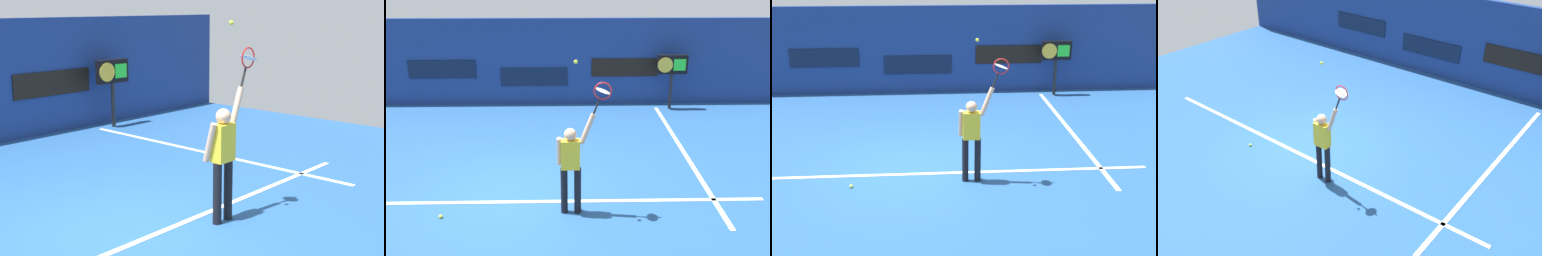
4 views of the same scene
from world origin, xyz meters
TOP-DOWN VIEW (x-y plane):
  - ground_plane at (0.00, 0.00)m, footprint 18.00×18.00m
  - back_wall at (0.00, 6.14)m, footprint 18.00×0.20m
  - sponsor_banner_center at (0.00, 6.02)m, footprint 2.20×0.03m
  - sponsor_banner_portside at (-3.00, 6.02)m, footprint 2.20×0.03m
  - sponsor_banner_starboard at (3.00, 6.02)m, footprint 2.20×0.03m
  - court_baseline at (0.00, -0.42)m, footprint 10.00×0.10m
  - court_sideline at (4.01, 2.00)m, footprint 0.10×7.00m
  - tennis_player at (1.17, -0.80)m, footprint 0.69×0.31m
  - tennis_racket at (1.71, -0.80)m, footprint 0.40×0.27m
  - tennis_ball at (1.26, -0.84)m, footprint 0.07×0.07m
  - scoreboard_clock at (4.44, 5.48)m, footprint 0.96×0.20m
  - spare_ball at (-1.24, -0.96)m, footprint 0.07×0.07m

SIDE VIEW (x-z plane):
  - ground_plane at x=0.00m, z-range 0.00..0.00m
  - court_baseline at x=0.00m, z-range 0.00..0.01m
  - court_sideline at x=4.01m, z-range 0.00..0.01m
  - spare_ball at x=-1.24m, z-range 0.00..0.07m
  - sponsor_banner_center at x=0.00m, z-range 0.64..1.24m
  - tennis_player at x=1.17m, z-range 0.03..1.99m
  - sponsor_banner_portside at x=-3.00m, z-range 0.91..1.51m
  - sponsor_banner_starboard at x=3.00m, z-range 0.94..1.54m
  - scoreboard_clock at x=4.44m, z-range 0.50..2.26m
  - back_wall at x=0.00m, z-range 0.00..2.83m
  - tennis_racket at x=1.71m, z-range 2.03..2.65m
  - tennis_ball at x=1.26m, z-range 2.85..2.92m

